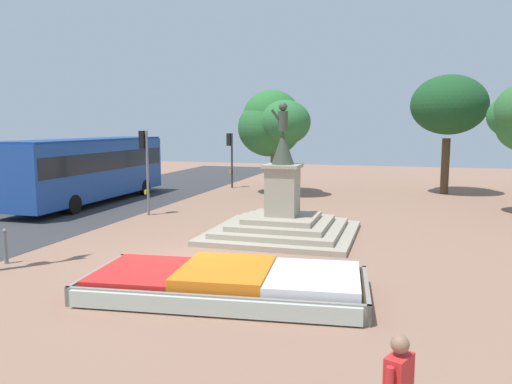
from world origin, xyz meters
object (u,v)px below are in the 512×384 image
(flower_planter, at_px, (229,283))
(traffic_light_far_corner, at_px, (230,150))
(traffic_light_mid_block, at_px, (145,158))
(city_bus, at_px, (90,166))
(kerb_bollard_mid_a, at_px, (5,245))
(statue_monument, at_px, (282,217))

(flower_planter, bearing_deg, traffic_light_far_corner, 109.08)
(traffic_light_mid_block, relative_size, traffic_light_far_corner, 1.07)
(city_bus, xyz_separation_m, kerb_bollard_mid_a, (4.43, -10.66, -1.39))
(traffic_light_mid_block, xyz_separation_m, city_bus, (-4.46, 2.27, -0.68))
(flower_planter, distance_m, traffic_light_mid_block, 11.86)
(statue_monument, xyz_separation_m, traffic_light_far_corner, (-6.50, 12.87, 1.75))
(statue_monument, relative_size, traffic_light_far_corner, 1.49)
(traffic_light_far_corner, distance_m, city_bus, 9.55)
(statue_monument, bearing_deg, traffic_light_mid_block, 160.96)
(flower_planter, bearing_deg, city_bus, 135.51)
(kerb_bollard_mid_a, bearing_deg, traffic_light_mid_block, 89.80)
(traffic_light_far_corner, xyz_separation_m, kerb_bollard_mid_a, (-0.41, -18.88, -1.90))
(traffic_light_mid_block, bearing_deg, kerb_bollard_mid_a, -90.20)
(flower_planter, bearing_deg, traffic_light_mid_block, 128.09)
(kerb_bollard_mid_a, bearing_deg, traffic_light_far_corner, 88.75)
(city_bus, bearing_deg, traffic_light_mid_block, -27.04)
(flower_planter, bearing_deg, statue_monument, 92.45)
(flower_planter, xyz_separation_m, kerb_bollard_mid_a, (-7.20, 0.77, 0.25))
(statue_monument, height_order, traffic_light_mid_block, statue_monument)
(flower_planter, relative_size, kerb_bollard_mid_a, 6.71)
(flower_planter, distance_m, traffic_light_far_corner, 20.90)
(traffic_light_mid_block, xyz_separation_m, kerb_bollard_mid_a, (-0.03, -8.39, -2.07))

